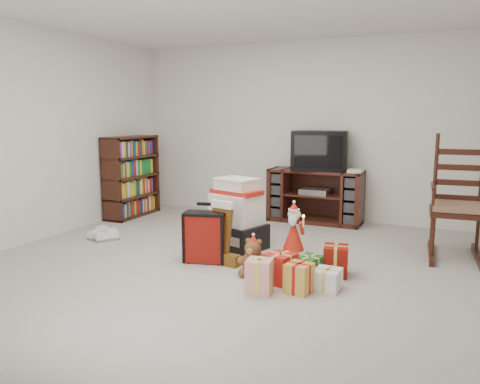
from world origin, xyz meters
name	(u,v)px	position (x,y,z in m)	size (l,w,h in m)	color
room	(229,139)	(0.00, 0.00, 1.25)	(5.01, 5.01, 2.51)	#A8A39A
tv_stand	(315,196)	(0.26, 2.24, 0.37)	(1.29, 0.48, 0.73)	#401A12
bookshelf	(132,178)	(-2.31, 1.55, 0.57)	(0.32, 0.96, 1.18)	#3E1D11
rocking_chair	(457,214)	(2.04, 1.29, 0.46)	(0.58, 0.91, 1.33)	#3E1D11
gift_pile	(237,218)	(-0.21, 0.64, 0.34)	(0.72, 0.61, 0.77)	black
red_suitcase	(205,237)	(-0.28, 0.02, 0.26)	(0.43, 0.30, 0.60)	maroon
stocking	(221,231)	(-0.13, 0.08, 0.32)	(0.30, 0.13, 0.64)	#0B6918
teddy_bear	(254,259)	(0.32, -0.15, 0.15)	(0.23, 0.21, 0.34)	brown
santa_figurine	(294,234)	(0.45, 0.67, 0.22)	(0.28, 0.26, 0.57)	#B62313
mrs_claus_figurine	(233,228)	(-0.24, 0.61, 0.22)	(0.28, 0.27, 0.58)	#B62313
sneaker_pair	(103,235)	(-1.82, 0.29, 0.05)	(0.37, 0.29, 0.10)	white
gift_cluster	(303,271)	(0.81, -0.20, 0.12)	(0.71, 0.99, 0.24)	red
crt_television	(320,150)	(0.31, 2.25, 1.00)	(0.80, 0.63, 0.54)	black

